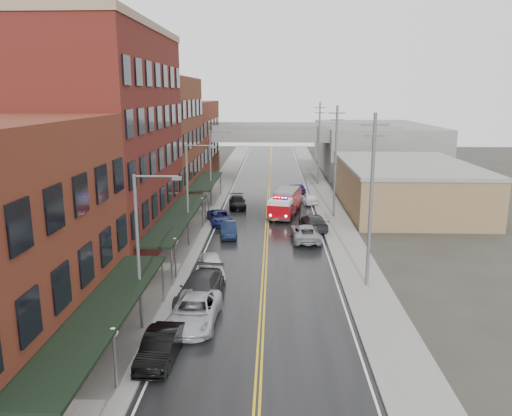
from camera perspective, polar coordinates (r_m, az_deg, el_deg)
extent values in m
cube|color=black|center=(49.77, 1.24, -2.40)|extent=(11.00, 160.00, 0.02)
cube|color=slate|center=(50.38, -7.09, -2.24)|extent=(3.00, 160.00, 0.15)
cube|color=slate|center=(50.19, 9.61, -2.38)|extent=(3.00, 160.00, 0.15)
cube|color=gray|center=(50.15, -5.23, -2.26)|extent=(0.30, 160.00, 0.15)
cube|color=gray|center=(50.00, 7.74, -2.37)|extent=(0.30, 160.00, 0.15)
cube|color=#5C1C18|center=(43.50, -16.78, 6.88)|extent=(9.00, 20.00, 18.00)
cube|color=brown|center=(60.40, -11.39, 7.30)|extent=(9.00, 15.00, 15.00)
cube|color=maroon|center=(77.59, -8.37, 7.51)|extent=(9.00, 20.00, 12.00)
cube|color=#91724E|center=(60.93, 16.63, 2.31)|extent=(14.00, 22.00, 5.00)
cube|color=slate|center=(90.15, 13.24, 6.77)|extent=(18.00, 30.00, 8.00)
cube|color=black|center=(25.58, -17.04, -11.15)|extent=(2.60, 16.00, 0.18)
cylinder|color=slate|center=(32.58, -10.60, -8.32)|extent=(0.10, 0.10, 3.00)
cube|color=black|center=(43.02, -8.92, -0.91)|extent=(2.60, 18.00, 0.18)
cylinder|color=slate|center=(35.14, -9.61, -6.67)|extent=(0.10, 0.10, 3.00)
cylinder|color=slate|center=(51.43, -5.81, -0.25)|extent=(0.10, 0.10, 3.00)
cube|color=black|center=(59.93, -5.79, 3.10)|extent=(2.60, 13.00, 0.18)
cylinder|color=slate|center=(54.13, -5.42, 0.43)|extent=(0.10, 0.10, 3.00)
cylinder|color=slate|center=(66.01, -4.06, 2.73)|extent=(0.10, 0.10, 3.00)
cylinder|color=#59595B|center=(24.26, -15.80, -16.68)|extent=(0.14, 0.14, 2.80)
sphere|color=silver|center=(23.57, -16.03, -13.50)|extent=(0.44, 0.44, 0.44)
cylinder|color=#59595B|center=(36.66, -9.19, -5.98)|extent=(0.14, 0.14, 2.80)
sphere|color=silver|center=(36.21, -9.27, -3.74)|extent=(0.44, 0.44, 0.44)
cylinder|color=#59595B|center=(49.92, -6.12, -0.78)|extent=(0.14, 0.14, 2.80)
sphere|color=silver|center=(49.59, -6.16, 0.90)|extent=(0.44, 0.44, 0.44)
cylinder|color=#59595B|center=(28.40, -13.31, -5.24)|extent=(0.18, 0.18, 9.00)
cylinder|color=#59595B|center=(27.07, -11.34, 3.57)|extent=(2.40, 0.12, 0.12)
cube|color=#59595B|center=(26.86, -9.04, 3.37)|extent=(0.50, 0.22, 0.18)
cylinder|color=#59595B|center=(43.52, -7.84, 1.31)|extent=(0.18, 0.18, 9.00)
cylinder|color=#59595B|center=(42.67, -6.42, 7.10)|extent=(2.40, 0.12, 0.12)
cube|color=#59595B|center=(42.53, -4.94, 6.98)|extent=(0.50, 0.22, 0.18)
cylinder|color=#59595B|center=(59.11, -5.21, 4.45)|extent=(0.18, 0.18, 9.00)
cylinder|color=#59595B|center=(58.48, -4.12, 8.72)|extent=(2.40, 0.12, 0.12)
cube|color=#59595B|center=(58.38, -3.04, 8.63)|extent=(0.50, 0.22, 0.18)
cylinder|color=#59595B|center=(34.39, 12.99, 0.54)|extent=(0.24, 0.24, 12.00)
cube|color=#59595B|center=(33.69, 13.45, 9.21)|extent=(1.80, 0.12, 0.12)
cube|color=#59595B|center=(33.74, 13.38, 8.03)|extent=(1.40, 0.12, 0.12)
cylinder|color=#59595B|center=(53.88, 9.06, 5.12)|extent=(0.24, 0.24, 12.00)
cube|color=#59595B|center=(53.43, 9.27, 10.66)|extent=(1.80, 0.12, 0.12)
cube|color=#59595B|center=(53.46, 9.24, 9.91)|extent=(1.40, 0.12, 0.12)
cylinder|color=#59595B|center=(73.63, 7.22, 7.25)|extent=(0.24, 0.24, 12.00)
cube|color=#59595B|center=(73.31, 7.33, 11.30)|extent=(1.80, 0.12, 0.12)
cube|color=#59595B|center=(73.33, 7.32, 10.75)|extent=(1.40, 0.12, 0.12)
cube|color=slate|center=(80.25, 1.61, 8.35)|extent=(40.00, 10.00, 1.50)
cube|color=slate|center=(81.47, -6.20, 5.70)|extent=(1.60, 8.00, 6.00)
cube|color=slate|center=(81.30, 9.41, 5.59)|extent=(1.60, 8.00, 6.00)
cube|color=#A30710|center=(56.01, 3.58, 0.86)|extent=(3.44, 5.64, 2.01)
cube|color=#A30710|center=(52.50, 2.81, -0.27)|extent=(2.86, 2.93, 1.43)
cube|color=silver|center=(52.29, 2.82, 0.75)|extent=(2.70, 2.72, 0.48)
cube|color=black|center=(52.62, 2.86, 0.08)|extent=(2.68, 2.00, 0.76)
cube|color=slate|center=(55.78, 3.59, 2.01)|extent=(3.13, 5.22, 0.29)
cube|color=black|center=(52.22, 2.83, 1.09)|extent=(1.55, 0.58, 0.13)
sphere|color=#FF0C0C|center=(52.31, 2.27, 1.20)|extent=(0.19, 0.19, 0.19)
sphere|color=#1933FF|center=(52.11, 3.40, 1.14)|extent=(0.19, 0.19, 0.19)
cylinder|color=black|center=(52.79, 1.67, -0.99)|extent=(1.00, 0.53, 0.96)
cylinder|color=black|center=(52.39, 3.91, -1.12)|extent=(1.00, 0.53, 0.96)
cylinder|color=black|center=(55.97, 2.41, -0.18)|extent=(1.00, 0.53, 0.96)
cylinder|color=black|center=(55.59, 4.53, -0.31)|extent=(1.00, 0.53, 0.96)
cylinder|color=black|center=(58.25, 2.90, 0.33)|extent=(1.00, 0.53, 0.96)
cylinder|color=black|center=(57.89, 4.94, 0.22)|extent=(1.00, 0.53, 0.96)
imported|color=black|center=(26.49, -10.90, -15.32)|extent=(1.80, 4.63, 1.50)
imported|color=#AFB1B7|center=(29.94, -7.04, -11.61)|extent=(2.83, 5.82, 1.60)
imported|color=#28282A|center=(33.04, -6.42, -9.10)|extent=(3.05, 6.04, 1.68)
imported|color=silver|center=(37.23, -5.14, -6.60)|extent=(2.70, 4.81, 1.54)
imported|color=black|center=(47.08, -3.19, -2.46)|extent=(2.06, 4.40, 1.40)
imported|color=navy|center=(51.76, -4.12, -1.07)|extent=(3.44, 5.29, 1.35)
imported|color=black|center=(58.69, -2.14, 0.66)|extent=(2.47, 4.98, 1.39)
imported|color=gray|center=(45.96, 5.67, -2.81)|extent=(2.71, 5.52, 1.51)
imported|color=#28282A|center=(49.75, 6.56, -1.59)|extent=(2.94, 5.56, 1.54)
imported|color=white|center=(61.27, 6.09, 1.11)|extent=(2.16, 4.22, 1.38)
imported|color=black|center=(67.16, 4.55, 2.17)|extent=(2.62, 4.31, 1.34)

